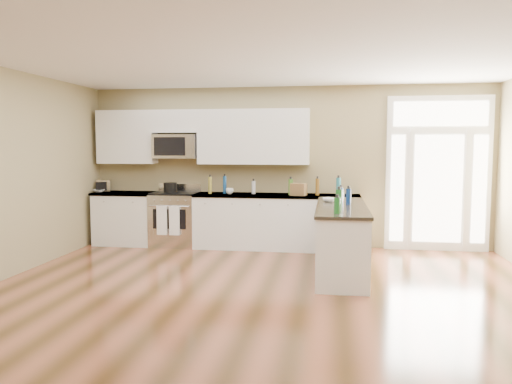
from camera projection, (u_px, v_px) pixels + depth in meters
ground at (251, 324)px, 4.97m from camera, size 8.00×8.00×0.00m
room_shell at (251, 152)px, 4.82m from camera, size 8.00×8.00×8.00m
back_cabinet_left at (126, 220)px, 8.99m from camera, size 1.10×0.66×0.94m
back_cabinet_right at (276, 223)px, 8.59m from camera, size 2.85×0.66×0.94m
peninsula_cabinet at (341, 241)px, 7.00m from camera, size 0.69×2.32×0.94m
upper_cabinet_left at (127, 137)px, 9.00m from camera, size 1.04×0.33×0.95m
upper_cabinet_right at (253, 137)px, 8.66m from camera, size 1.94×0.33×0.95m
upper_cabinet_short at (177, 121)px, 8.84m from camera, size 0.82×0.33×0.40m
microwave at (176, 146)px, 8.84m from camera, size 0.78×0.41×0.42m
entry_door at (438, 174)px, 8.37m from camera, size 1.70×0.10×2.60m
kitchen_range at (175, 219)px, 8.85m from camera, size 0.79×0.70×1.08m
stockpot at (170, 187)px, 8.82m from camera, size 0.30×0.30×0.18m
toaster_oven at (104, 186)px, 9.10m from camera, size 0.28×0.25×0.21m
cardboard_box at (299, 189)px, 8.34m from camera, size 0.29×0.24×0.20m
bowl_left at (99, 191)px, 8.94m from camera, size 0.22×0.22×0.05m
bowl_peninsula at (329, 200)px, 7.40m from camera, size 0.25×0.25×0.06m
cup_counter at (230, 191)px, 8.59m from camera, size 0.16×0.16×0.10m
counter_bottles at (304, 191)px, 7.68m from camera, size 2.39×2.39×0.31m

